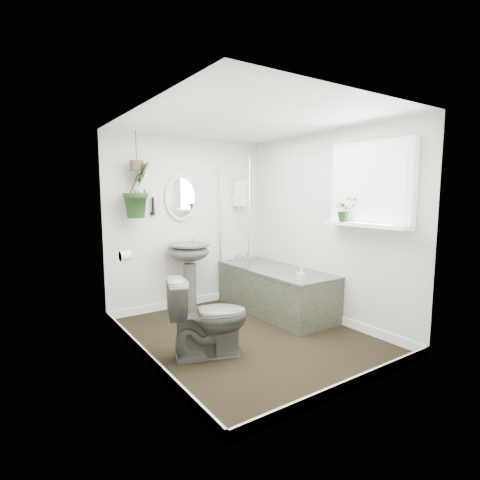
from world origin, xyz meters
TOP-DOWN VIEW (x-y plane):
  - floor at (0.00, 0.00)m, footprint 2.30×2.80m
  - ceiling at (0.00, 0.00)m, footprint 2.30×2.80m
  - wall_back at (0.00, 1.41)m, footprint 2.30×0.02m
  - wall_front at (0.00, -1.41)m, footprint 2.30×0.02m
  - wall_left at (-1.16, 0.00)m, footprint 0.02×2.80m
  - wall_right at (1.16, 0.00)m, footprint 0.02×2.80m
  - skirting at (0.00, 0.00)m, footprint 2.30×2.80m
  - bathtub at (0.80, 0.50)m, footprint 0.72×1.72m
  - bath_screen at (0.47, 0.99)m, footprint 0.04×0.72m
  - shower_box at (0.80, 1.34)m, footprint 0.20×0.10m
  - oval_mirror at (-0.12, 1.37)m, footprint 0.46×0.03m
  - wall_sconce at (-0.52, 1.36)m, footprint 0.04×0.04m
  - toilet_roll_holder at (-1.10, 0.70)m, footprint 0.11×0.11m
  - window_recess at (1.09, -0.70)m, footprint 0.08×1.00m
  - window_sill at (1.02, -0.70)m, footprint 0.18×1.00m
  - window_blinds at (1.04, -0.70)m, footprint 0.01×0.86m
  - toilet at (-0.60, -0.19)m, footprint 0.86×0.65m
  - pedestal_sink at (-0.12, 1.16)m, footprint 0.53×0.45m
  - sill_plant at (0.99, -0.46)m, footprint 0.30×0.28m
  - hanging_plant at (-0.75, 1.25)m, footprint 0.48×0.46m
  - soap_bottle at (0.51, -0.29)m, footprint 0.09×0.09m
  - hanging_pot at (-0.75, 1.25)m, footprint 0.16×0.16m

SIDE VIEW (x-z plane):
  - floor at x=0.00m, z-range -0.02..0.00m
  - skirting at x=0.00m, z-range 0.00..0.10m
  - bathtub at x=0.80m, z-range 0.00..0.58m
  - toilet at x=-0.60m, z-range 0.00..0.77m
  - pedestal_sink at x=-0.12m, z-range 0.00..0.91m
  - soap_bottle at x=0.51m, z-range 0.58..0.75m
  - toilet_roll_holder at x=-1.10m, z-range 0.84..0.96m
  - wall_back at x=0.00m, z-range 0.00..2.30m
  - wall_front at x=0.00m, z-range 0.00..2.30m
  - wall_left at x=-1.16m, z-range 0.00..2.30m
  - wall_right at x=1.16m, z-range 0.00..2.30m
  - window_sill at x=1.02m, z-range 1.21..1.25m
  - bath_screen at x=0.47m, z-range 0.58..1.98m
  - sill_plant at x=0.99m, z-range 1.25..1.51m
  - wall_sconce at x=-0.52m, z-range 1.29..1.51m
  - oval_mirror at x=-0.12m, z-range 1.19..1.81m
  - shower_box at x=0.80m, z-range 1.38..1.73m
  - hanging_plant at x=-0.75m, z-range 1.26..1.95m
  - window_recess at x=1.09m, z-range 1.20..2.10m
  - window_blinds at x=1.04m, z-range 1.27..2.03m
  - hanging_pot at x=-0.75m, z-range 1.83..1.95m
  - ceiling at x=0.00m, z-range 2.30..2.32m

